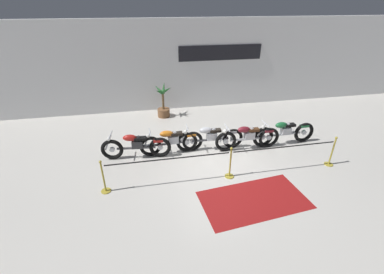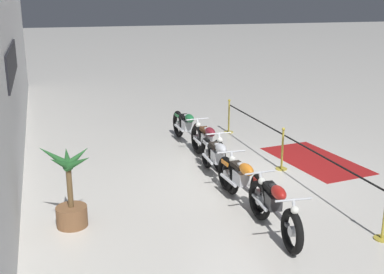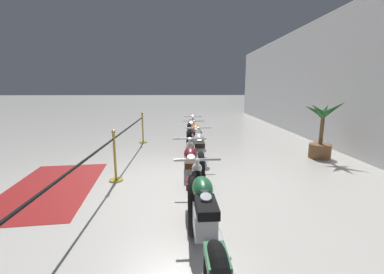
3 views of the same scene
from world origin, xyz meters
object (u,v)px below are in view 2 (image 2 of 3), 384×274
at_px(motorcycle_red_0, 274,206).
at_px(motorcycle_orange_1, 242,182).
at_px(stanchion_far_left, 313,160).
at_px(motorcycle_maroon_3, 208,142).
at_px(motorcycle_silver_2, 218,160).
at_px(stanchion_mid_left, 282,155).
at_px(stanchion_mid_right, 229,121).
at_px(potted_palm_left_of_row, 70,196).
at_px(floor_banner, 315,160).
at_px(motorcycle_green_4, 187,128).

relative_size(motorcycle_red_0, motorcycle_orange_1, 1.05).
bearing_deg(stanchion_far_left, motorcycle_maroon_3, 30.68).
bearing_deg(motorcycle_silver_2, motorcycle_red_0, -178.33).
xyz_separation_m(stanchion_mid_left, stanchion_mid_right, (3.47, 0.00, 0.00)).
relative_size(motorcycle_red_0, potted_palm_left_of_row, 1.49).
distance_m(motorcycle_maroon_3, stanchion_mid_left, 1.90).
height_order(stanchion_mid_left, floor_banner, stanchion_mid_left).
xyz_separation_m(motorcycle_orange_1, stanchion_far_left, (0.20, -1.74, 0.22)).
relative_size(motorcycle_green_4, stanchion_mid_right, 2.36).
height_order(motorcycle_red_0, motorcycle_silver_2, motorcycle_silver_2).
distance_m(motorcycle_silver_2, stanchion_far_left, 2.11).
distance_m(motorcycle_orange_1, floor_banner, 3.49).
distance_m(stanchion_far_left, stanchion_mid_left, 1.42).
distance_m(motorcycle_orange_1, motorcycle_green_4, 4.22).
height_order(motorcycle_red_0, stanchion_far_left, stanchion_far_left).
relative_size(motorcycle_red_0, motorcycle_maroon_3, 0.98).
relative_size(motorcycle_green_4, floor_banner, 0.86).
bearing_deg(stanchion_mid_left, potted_palm_left_of_row, 106.99).
height_order(motorcycle_silver_2, motorcycle_maroon_3, motorcycle_maroon_3).
relative_size(motorcycle_red_0, stanchion_mid_left, 2.26).
bearing_deg(motorcycle_maroon_3, stanchion_far_left, -149.32).
bearing_deg(floor_banner, potted_palm_left_of_row, 100.82).
height_order(motorcycle_green_4, stanchion_mid_left, stanchion_mid_left).
xyz_separation_m(motorcycle_red_0, motorcycle_green_4, (5.45, -0.05, 0.01)).
bearing_deg(motorcycle_red_0, floor_banner, -41.60).
xyz_separation_m(motorcycle_silver_2, stanchion_mid_right, (3.66, -1.73, -0.12)).
bearing_deg(motorcycle_green_4, potted_palm_left_of_row, 140.12).
bearing_deg(stanchion_mid_left, motorcycle_green_4, 31.19).
height_order(stanchion_far_left, stanchion_mid_left, same).
xyz_separation_m(motorcycle_red_0, motorcycle_silver_2, (2.63, 0.08, 0.01)).
bearing_deg(stanchion_far_left, motorcycle_orange_1, 96.63).
bearing_deg(floor_banner, motorcycle_maroon_3, 66.70).
height_order(stanchion_mid_right, floor_banner, stanchion_mid_right).
xyz_separation_m(motorcycle_red_0, motorcycle_maroon_3, (3.98, -0.14, 0.02)).
distance_m(motorcycle_orange_1, stanchion_far_left, 1.76).
distance_m(motorcycle_silver_2, motorcycle_green_4, 2.83).
relative_size(motorcycle_orange_1, motorcycle_silver_2, 0.92).
height_order(motorcycle_orange_1, stanchion_far_left, stanchion_far_left).
bearing_deg(motorcycle_green_4, stanchion_mid_right, -62.26).
xyz_separation_m(motorcycle_red_0, floor_banner, (3.15, -2.80, -0.47)).
distance_m(motorcycle_silver_2, floor_banner, 2.96).
bearing_deg(motorcycle_maroon_3, motorcycle_red_0, 177.92).
xyz_separation_m(motorcycle_green_4, potted_palm_left_of_row, (-4.19, 3.50, 0.11)).
distance_m(motorcycle_orange_1, motorcycle_silver_2, 1.39).
bearing_deg(stanchion_mid_left, motorcycle_orange_1, 132.32).
distance_m(stanchion_far_left, floor_banner, 2.17).
bearing_deg(stanchion_mid_right, stanchion_far_left, 180.00).
relative_size(motorcycle_silver_2, motorcycle_green_4, 0.99).
height_order(motorcycle_silver_2, stanchion_mid_right, stanchion_mid_right).
bearing_deg(floor_banner, motorcycle_orange_1, 117.55).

